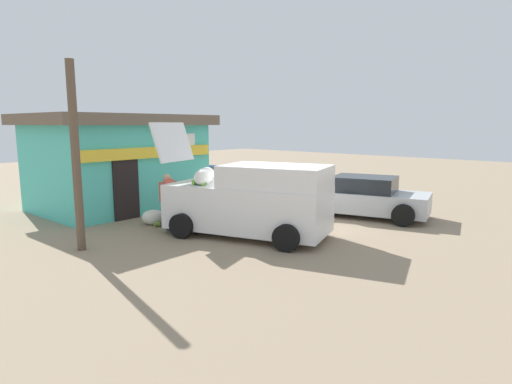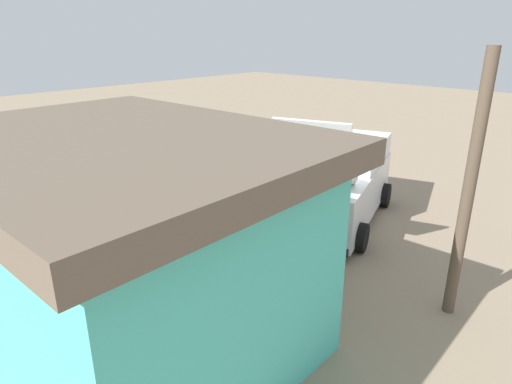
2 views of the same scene
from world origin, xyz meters
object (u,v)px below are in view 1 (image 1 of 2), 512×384
object	(u,v)px
paint_bucket	(200,202)
delivery_van	(251,200)
storefront_bar	(118,161)
unloaded_banana_pile	(155,218)
parked_sedan	(364,197)
vendor_standing	(213,188)
customer_bending	(171,196)

from	to	relation	value
paint_bucket	delivery_van	bearing A→B (deg)	-112.33
delivery_van	paint_bucket	distance (m)	4.55
storefront_bar	unloaded_banana_pile	bearing A→B (deg)	-103.04
parked_sedan	vendor_standing	world-z (taller)	vendor_standing
parked_sedan	paint_bucket	size ratio (longest dim) A/B	11.08
paint_bucket	vendor_standing	bearing A→B (deg)	-116.95
delivery_van	customer_bending	xyz separation A→B (m)	(-0.91, 2.36, -0.05)
storefront_bar	delivery_van	size ratio (longest dim) A/B	1.19
paint_bucket	unloaded_banana_pile	bearing A→B (deg)	-158.96
delivery_van	vendor_standing	distance (m)	2.62
parked_sedan	unloaded_banana_pile	distance (m)	6.79
parked_sedan	paint_bucket	bearing A→B (deg)	117.44
parked_sedan	unloaded_banana_pile	bearing A→B (deg)	142.33
delivery_van	unloaded_banana_pile	bearing A→B (deg)	107.46
unloaded_banana_pile	parked_sedan	bearing A→B (deg)	-37.67
delivery_van	vendor_standing	size ratio (longest dim) A/B	2.94
delivery_van	parked_sedan	bearing A→B (deg)	-13.23
storefront_bar	unloaded_banana_pile	world-z (taller)	storefront_bar
delivery_van	customer_bending	bearing A→B (deg)	111.03
delivery_van	paint_bucket	bearing A→B (deg)	67.67
customer_bending	paint_bucket	bearing A→B (deg)	34.40
vendor_standing	customer_bending	bearing A→B (deg)	-175.97
parked_sedan	vendor_standing	size ratio (longest dim) A/B	2.55
storefront_bar	customer_bending	world-z (taller)	storefront_bar
storefront_bar	parked_sedan	world-z (taller)	storefront_bar
delivery_van	parked_sedan	xyz separation A→B (m)	(4.39, -1.03, -0.36)
unloaded_banana_pile	paint_bucket	world-z (taller)	unloaded_banana_pile
delivery_van	parked_sedan	size ratio (longest dim) A/B	1.15
storefront_bar	unloaded_banana_pile	size ratio (longest dim) A/B	6.47
parked_sedan	customer_bending	size ratio (longest dim) A/B	2.79
delivery_van	vendor_standing	bearing A→B (deg)	70.95
parked_sedan	customer_bending	xyz separation A→B (m)	(-5.29, 3.39, 0.31)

